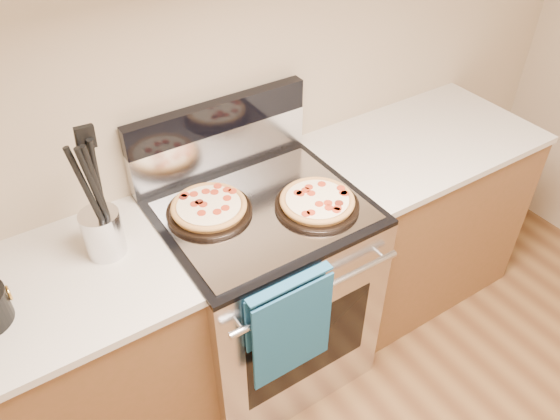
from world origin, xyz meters
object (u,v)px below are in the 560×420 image
pepperoni_pizza_back (209,208)px  pepperoni_pizza_front (317,202)px  utensil_crock (103,233)px  range_body (264,292)px

pepperoni_pizza_back → pepperoni_pizza_front: size_ratio=1.00×
pepperoni_pizza_front → utensil_crock: bearing=164.0°
pepperoni_pizza_back → pepperoni_pizza_front: bearing=-27.9°
range_body → pepperoni_pizza_back: 0.53m
range_body → utensil_crock: bearing=170.6°
utensil_crock → pepperoni_pizza_back: bearing=-3.4°
range_body → pepperoni_pizza_front: 0.54m
range_body → utensil_crock: size_ratio=5.43×
pepperoni_pizza_back → range_body: bearing=-21.3°
pepperoni_pizza_front → utensil_crock: (-0.73, 0.21, 0.05)m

